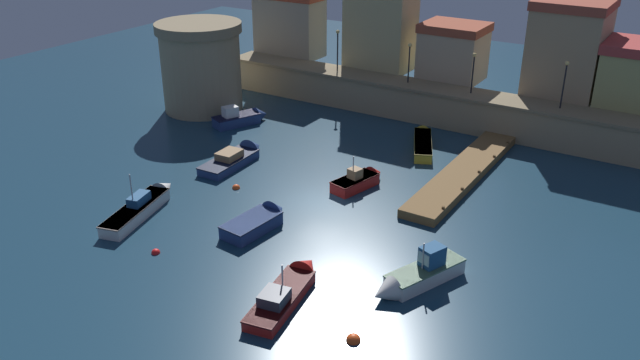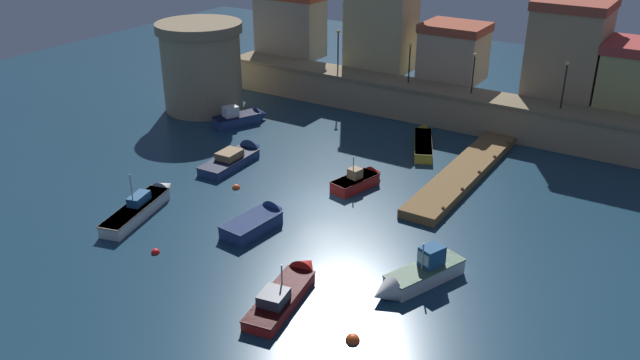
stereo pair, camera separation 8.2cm
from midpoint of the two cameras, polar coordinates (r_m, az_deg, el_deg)
name	(u,v)px [view 1 (the left image)]	position (r m, az deg, el deg)	size (l,w,h in m)	color
ground_plane	(320,201)	(41.86, -0.07, -1.81)	(97.03, 97.03, 0.00)	#19384C
quay_wall	(433,104)	(55.90, 9.68, 6.53)	(40.16, 3.27, 2.93)	#9E8966
old_town_backdrop	(472,42)	(57.48, 12.99, 11.59)	(38.84, 5.82, 9.18)	gray
fortress_tower	(201,66)	(58.28, -10.28, 9.67)	(7.29, 7.29, 7.55)	#9E8966
pier_dock	(464,173)	(46.13, 12.26, 0.63)	(2.39, 15.59, 0.70)	brown
quay_lamp_0	(338,44)	(58.82, 1.49, 11.69)	(0.32, 0.32, 3.60)	black
quay_lamp_1	(409,56)	(55.77, 7.69, 10.55)	(0.32, 0.32, 3.31)	black
quay_lamp_2	(473,66)	(53.81, 13.09, 9.55)	(0.32, 0.32, 3.25)	black
quay_lamp_3	(565,77)	(52.01, 20.38, 8.33)	(0.32, 0.32, 3.59)	black
moored_boat_0	(416,276)	(33.74, 8.26, -8.21)	(3.36, 5.75, 2.56)	silver
moored_boat_1	(361,179)	(43.74, 3.49, 0.04)	(2.33, 4.45, 2.61)	red
moored_boat_2	(260,220)	(38.89, -5.26, -3.46)	(2.14, 4.71, 1.66)	navy
moored_boat_3	(423,141)	(50.84, 8.83, 3.39)	(3.99, 6.76, 1.18)	gold
moored_boat_4	(242,117)	(55.10, -6.77, 5.40)	(3.32, 4.96, 1.98)	navy
moored_boat_5	(144,204)	(41.87, -15.06, -2.05)	(3.09, 7.25, 3.20)	silver
moored_boat_6	(289,288)	(32.92, -2.78, -9.29)	(2.60, 6.60, 2.54)	red
moored_boat_7	(238,156)	(47.89, -7.12, 2.08)	(2.08, 6.32, 1.75)	navy
mooring_buoy_0	(353,341)	(30.26, 2.82, -13.71)	(0.67, 0.67, 0.67)	#EA4C19
mooring_buoy_1	(236,188)	(43.87, -7.32, -0.71)	(0.53, 0.53, 0.53)	#EA4C19
mooring_buoy_2	(156,253)	(37.45, -14.08, -6.14)	(0.48, 0.48, 0.48)	red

